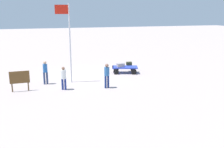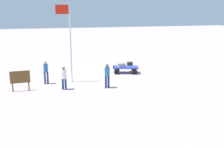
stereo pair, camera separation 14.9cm
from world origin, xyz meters
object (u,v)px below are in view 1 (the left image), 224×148
suitcase_olive (129,64)px  signboard (20,78)px  worker_supervisor (45,71)px  flagpole (68,36)px  suitcase_dark (121,65)px  worker_trailing (107,74)px  luggage_cart (125,68)px  worker_lead (64,76)px

suitcase_olive → signboard: signboard is taller
worker_supervisor → flagpole: 2.94m
suitcase_dark → signboard: (7.82, 2.77, 0.17)m
worker_trailing → flagpole: flagpole is taller
suitcase_dark → flagpole: bearing=18.8°
luggage_cart → worker_lead: worker_lead is taller
luggage_cart → worker_supervisor: (6.52, 1.56, 0.55)m
suitcase_olive → luggage_cart: bearing=38.6°
luggage_cart → worker_lead: (5.43, 3.31, 0.49)m
worker_lead → worker_trailing: size_ratio=0.93×
worker_lead → signboard: bearing=-9.9°
suitcase_olive → worker_lead: size_ratio=0.33×
worker_trailing → suitcase_dark: bearing=-121.2°
suitcase_dark → worker_supervisor: (6.15, 1.50, 0.27)m
suitcase_dark → suitcase_olive: (-0.93, -0.51, -0.02)m
suitcase_olive → worker_trailing: bearing=53.0°
suitcase_olive → worker_lead: bearing=32.1°
suitcase_olive → flagpole: size_ratio=0.09×
suitcase_olive → suitcase_dark: bearing=28.5°
worker_lead → worker_trailing: bearing=171.6°
worker_supervisor → flagpole: flagpole is taller
luggage_cart → worker_trailing: (2.59, 3.73, 0.58)m
flagpole → suitcase_olive: bearing=-159.5°
suitcase_olive → worker_trailing: 5.24m
suitcase_dark → worker_lead: (5.06, 3.25, 0.20)m
suitcase_olive → worker_trailing: worker_trailing is taller
worker_lead → suitcase_dark: bearing=-147.3°
worker_lead → signboard: (2.76, -0.48, -0.04)m
worker_trailing → worker_supervisor: worker_supervisor is taller
suitcase_dark → suitcase_olive: size_ratio=1.23×
suitcase_olive → signboard: (8.75, 3.28, 0.18)m
worker_supervisor → signboard: size_ratio=1.25×
worker_trailing → signboard: size_ratio=1.25×
suitcase_dark → worker_trailing: bearing=58.8°
flagpole → suitcase_dark: bearing=-161.2°
signboard → worker_lead: bearing=170.1°
worker_trailing → flagpole: 3.90m
luggage_cart → signboard: size_ratio=1.72×
worker_trailing → signboard: bearing=-9.1°
luggage_cart → worker_trailing: 4.58m
suitcase_dark → worker_trailing: (2.22, 3.67, 0.29)m
luggage_cart → signboard: signboard is taller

